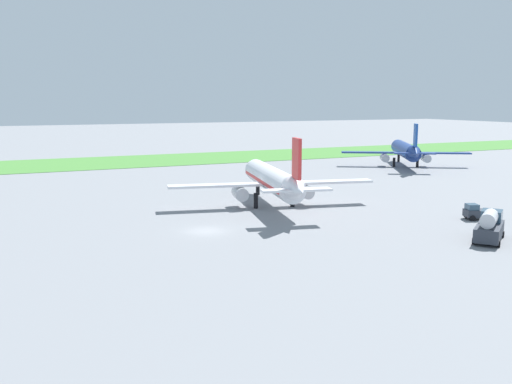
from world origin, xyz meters
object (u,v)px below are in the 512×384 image
at_px(airplane_midfield_jet, 273,180).
at_px(pushback_tug_midfield, 478,212).
at_px(airplane_parked_jet_far, 406,151).
at_px(fuel_truck_near_gate, 489,226).

height_order(airplane_midfield_jet, pushback_tug_midfield, airplane_midfield_jet).
bearing_deg(airplane_midfield_jet, airplane_parked_jet_far, -45.59).
distance_m(airplane_midfield_jet, fuel_truck_near_gate, 29.39).
bearing_deg(airplane_midfield_jet, pushback_tug_midfield, -121.39).
bearing_deg(pushback_tug_midfield, airplane_parked_jet_far, -98.51).
xyz_separation_m(airplane_parked_jet_far, fuel_truck_near_gate, (-35.91, -56.61, -2.01)).
relative_size(fuel_truck_near_gate, pushback_tug_midfield, 1.66).
xyz_separation_m(airplane_midfield_jet, airplane_parked_jet_far, (47.95, 29.88, -0.09)).
bearing_deg(fuel_truck_near_gate, airplane_parked_jet_far, 20.84).
bearing_deg(fuel_truck_near_gate, airplane_midfield_jet, 77.48).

